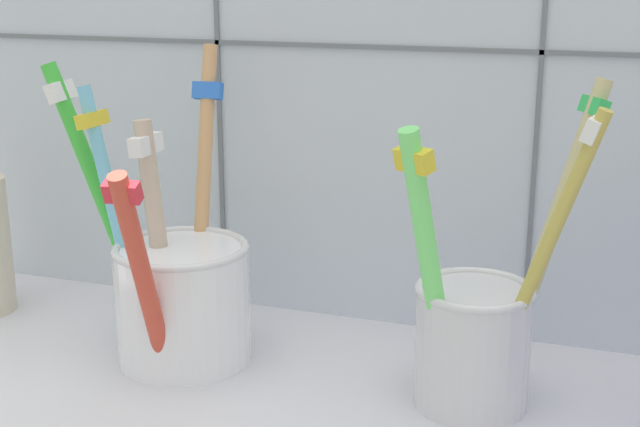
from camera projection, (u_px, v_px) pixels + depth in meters
counter_slab at (313, 404)px, 51.81cm from camera, size 64.00×22.00×2.00cm
tile_wall_back at (375, 16)px, 56.88cm from camera, size 64.00×2.20×45.00cm
toothbrush_cup_left at (178, 288)px, 54.36cm from camera, size 13.16×15.93×18.81cm
toothbrush_cup_right at (476, 331)px, 48.54cm from camera, size 10.23×8.88×18.08cm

